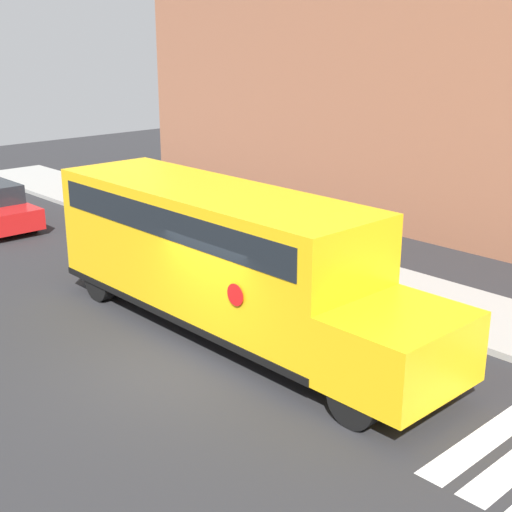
# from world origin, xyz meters

# --- Properties ---
(ground_plane) EXTENTS (60.00, 60.00, 0.00)m
(ground_plane) POSITION_xyz_m (0.00, 0.00, 0.00)
(ground_plane) COLOR #28282B
(sidewalk_strip) EXTENTS (44.00, 3.00, 0.15)m
(sidewalk_strip) POSITION_xyz_m (0.00, 6.50, 0.07)
(sidewalk_strip) COLOR #9E9E99
(sidewalk_strip) RESTS_ON ground
(school_bus) EXTENTS (10.41, 2.57, 3.16)m
(school_bus) POSITION_xyz_m (-0.95, 1.86, 1.80)
(school_bus) COLOR yellow
(school_bus) RESTS_ON ground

